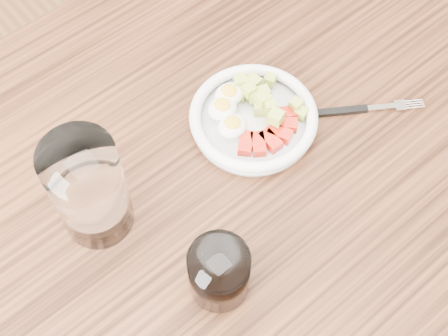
{
  "coord_description": "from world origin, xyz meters",
  "views": [
    {
      "loc": [
        -0.29,
        -0.32,
        1.56
      ],
      "look_at": [
        -0.01,
        0.01,
        0.8
      ],
      "focal_mm": 50.0,
      "sensor_mm": 36.0,
      "label": 1
    }
  ],
  "objects": [
    {
      "name": "ground",
      "position": [
        0.0,
        0.0,
        0.0
      ],
      "size": [
        4.0,
        4.0,
        0.0
      ],
      "primitive_type": "plane",
      "color": "brown",
      "rests_on": "ground"
    },
    {
      "name": "bowl",
      "position": [
        0.08,
        0.06,
        0.79
      ],
      "size": [
        0.19,
        0.19,
        0.05
      ],
      "color": "white",
      "rests_on": "dining_table"
    },
    {
      "name": "coffee_glass",
      "position": [
        -0.12,
        -0.11,
        0.81
      ],
      "size": [
        0.08,
        0.08,
        0.09
      ],
      "color": "white",
      "rests_on": "dining_table"
    },
    {
      "name": "water_glass",
      "position": [
        -0.18,
        0.07,
        0.86
      ],
      "size": [
        0.1,
        0.1,
        0.17
      ],
      "primitive_type": "cylinder",
      "color": "white",
      "rests_on": "dining_table"
    },
    {
      "name": "dining_table",
      "position": [
        0.0,
        0.0,
        0.67
      ],
      "size": [
        1.5,
        0.9,
        0.77
      ],
      "color": "brown",
      "rests_on": "ground"
    },
    {
      "name": "fork",
      "position": [
        0.22,
        -0.03,
        0.77
      ],
      "size": [
        0.15,
        0.1,
        0.01
      ],
      "color": "black",
      "rests_on": "dining_table"
    }
  ]
}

